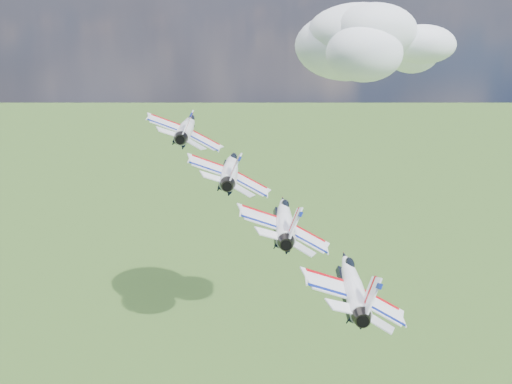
# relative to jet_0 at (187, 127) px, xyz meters

# --- Properties ---
(cloud_far) EXTENTS (62.57, 49.16, 24.58)m
(cloud_far) POSITION_rel_jet_0_xyz_m (38.02, 184.49, -4.51)
(cloud_far) COLOR white
(jet_0) EXTENTS (12.75, 16.33, 8.45)m
(jet_0) POSITION_rel_jet_0_xyz_m (0.00, 0.00, 0.00)
(jet_0) COLOR silver
(jet_1) EXTENTS (12.75, 16.33, 8.45)m
(jet_1) POSITION_rel_jet_0_xyz_m (7.30, -8.86, -3.03)
(jet_1) COLOR white
(jet_2) EXTENTS (12.75, 16.33, 8.45)m
(jet_2) POSITION_rel_jet_0_xyz_m (14.61, -17.73, -6.05)
(jet_2) COLOR silver
(jet_3) EXTENTS (12.75, 16.33, 8.45)m
(jet_3) POSITION_rel_jet_0_xyz_m (21.91, -26.59, -9.08)
(jet_3) COLOR silver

